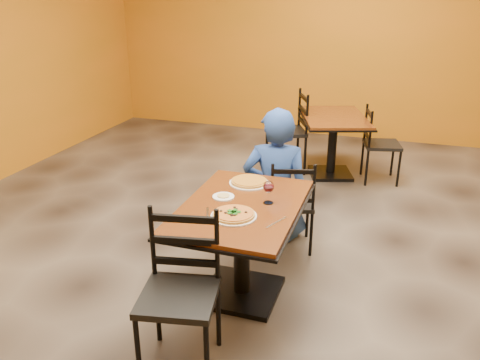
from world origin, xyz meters
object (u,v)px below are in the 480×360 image
(chair_main_near, at_px, (179,298))
(chair_main_far, at_px, (291,203))
(table_main, at_px, (242,229))
(side_plate, at_px, (223,197))
(plate_main, at_px, (234,216))
(table_second, at_px, (333,132))
(pizza_far, at_px, (249,181))
(pizza_main, at_px, (234,214))
(wine_glass, at_px, (268,191))
(diner, at_px, (276,174))
(plate_far, at_px, (249,183))
(chair_second_left, at_px, (286,132))
(chair_second_right, at_px, (382,145))

(chair_main_near, xyz_separation_m, chair_main_far, (0.30, 1.66, -0.07))
(table_main, bearing_deg, side_plate, 155.21)
(table_main, relative_size, plate_main, 3.97)
(table_second, height_order, pizza_far, pizza_far)
(pizza_main, relative_size, pizza_far, 1.01)
(table_second, bearing_deg, side_plate, -99.19)
(chair_main_near, bearing_deg, pizza_main, 66.54)
(pizza_far, bearing_deg, wine_glass, -52.24)
(chair_main_near, xyz_separation_m, side_plate, (-0.04, 0.89, 0.27))
(diner, relative_size, side_plate, 7.62)
(pizza_main, xyz_separation_m, plate_far, (-0.08, 0.59, -0.02))
(chair_second_left, bearing_deg, plate_main, -18.36)
(chair_main_near, distance_m, wine_glass, 1.01)
(table_second, relative_size, chair_main_far, 1.52)
(chair_second_left, bearing_deg, chair_second_right, 65.39)
(chair_main_far, bearing_deg, chair_second_right, -125.55)
(pizza_far, bearing_deg, chair_second_right, 68.81)
(table_main, xyz_separation_m, chair_second_right, (0.84, 2.74, -0.11))
(plate_far, bearing_deg, chair_main_near, -92.69)
(chair_main_near, bearing_deg, table_main, 70.27)
(table_main, relative_size, pizza_main, 4.33)
(chair_second_right, relative_size, pizza_main, 3.13)
(table_main, xyz_separation_m, diner, (-0.00, 1.01, 0.05))
(plate_main, distance_m, wine_glass, 0.34)
(chair_second_left, distance_m, chair_second_right, 1.16)
(diner, bearing_deg, pizza_main, 80.75)
(table_main, height_order, chair_main_near, chair_main_near)
(plate_main, bearing_deg, table_second, 85.04)
(pizza_far, height_order, wine_glass, wine_glass)
(chair_second_left, distance_m, wine_glass, 2.72)
(chair_second_left, distance_m, side_plate, 2.68)
(chair_main_near, bearing_deg, wine_glass, 60.73)
(table_second, height_order, diner, diner)
(chair_main_near, distance_m, chair_second_right, 3.68)
(table_second, distance_m, side_plate, 2.71)
(chair_main_near, bearing_deg, plate_main, 66.54)
(chair_main_far, height_order, pizza_far, chair_main_far)
(chair_second_right, relative_size, plate_far, 2.87)
(side_plate, bearing_deg, wine_glass, 1.14)
(plate_far, bearing_deg, plate_main, -82.60)
(diner, xyz_separation_m, plate_main, (0.01, -1.21, 0.15))
(table_main, distance_m, plate_far, 0.44)
(pizza_main, bearing_deg, table_main, 92.87)
(chair_main_far, bearing_deg, pizza_far, 46.00)
(table_main, relative_size, pizza_far, 4.39)
(chair_main_far, bearing_deg, table_second, -108.82)
(pizza_far, bearing_deg, chair_main_near, -92.69)
(chair_main_far, distance_m, plate_main, 1.12)
(pizza_far, bearing_deg, chair_second_left, 95.97)
(chair_main_far, height_order, chair_second_left, chair_second_left)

